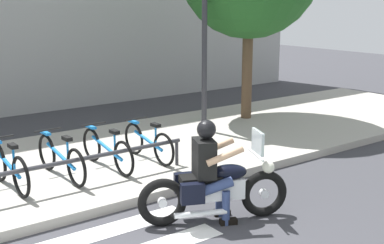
{
  "coord_description": "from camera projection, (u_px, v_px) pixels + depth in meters",
  "views": [
    {
      "loc": [
        -2.14,
        -4.21,
        3.02
      ],
      "look_at": [
        2.51,
        2.07,
        1.16
      ],
      "focal_mm": 48.27,
      "sensor_mm": 36.0,
      "label": 1
    }
  ],
  "objects": [
    {
      "name": "bicycle_3",
      "position": [
        61.0,
        158.0,
        8.43
      ],
      "size": [
        0.48,
        1.73,
        0.76
      ],
      "color": "black",
      "rests_on": "sidewalk"
    },
    {
      "name": "motorcycle",
      "position": [
        215.0,
        189.0,
        7.13
      ],
      "size": [
        2.02,
        1.01,
        1.27
      ],
      "color": "black",
      "rests_on": "ground"
    },
    {
      "name": "bicycle_4",
      "position": [
        107.0,
        150.0,
        8.92
      ],
      "size": [
        0.48,
        1.71,
        0.74
      ],
      "color": "black",
      "rests_on": "sidewalk"
    },
    {
      "name": "rider",
      "position": [
        210.0,
        164.0,
        7.03
      ],
      "size": [
        0.75,
        0.69,
        1.46
      ],
      "color": "black",
      "rests_on": "ground"
    },
    {
      "name": "bicycle_5",
      "position": [
        148.0,
        142.0,
        9.41
      ],
      "size": [
        0.48,
        1.57,
        0.73
      ],
      "color": "black",
      "rests_on": "sidewalk"
    },
    {
      "name": "bicycle_2",
      "position": [
        9.0,
        167.0,
        7.95
      ],
      "size": [
        0.48,
        1.59,
        0.77
      ],
      "color": "black",
      "rests_on": "sidewalk"
    },
    {
      "name": "bike_rack",
      "position": [
        49.0,
        167.0,
        7.74
      ],
      "size": [
        4.79,
        0.07,
        0.49
      ],
      "color": "#333338",
      "rests_on": "sidewalk"
    },
    {
      "name": "crosswalk_stripe_4",
      "position": [
        93.0,
        235.0,
        6.79
      ],
      "size": [
        2.8,
        0.4,
        0.01
      ],
      "primitive_type": "cube",
      "color": "white",
      "rests_on": "ground"
    },
    {
      "name": "street_lamp",
      "position": [
        205.0,
        33.0,
        11.12
      ],
      "size": [
        0.28,
        0.28,
        3.78
      ],
      "color": "#2D2D33",
      "rests_on": "ground"
    }
  ]
}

